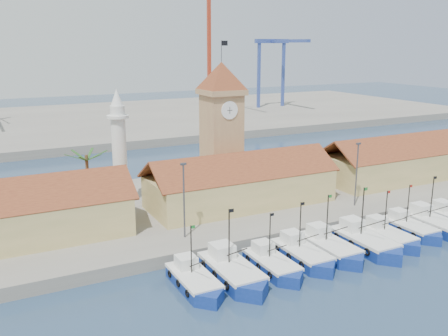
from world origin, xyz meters
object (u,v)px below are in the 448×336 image
clock_tower (222,125)px  minaret (119,147)px  boat_5 (366,243)px  boat_0 (195,282)px

clock_tower → minaret: bearing=172.4°
boat_5 → minaret: (-22.00, 26.03, 8.92)m
boat_0 → minaret: 27.26m
boat_0 → clock_tower: clock_tower is taller
clock_tower → minaret: (-15.00, 2.00, -2.23)m
boat_5 → boat_0: bearing=179.2°
clock_tower → boat_0: bearing=-122.3°
boat_0 → boat_5: boat_5 is taller
boat_0 → boat_5: 22.00m
boat_5 → minaret: minaret is taller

